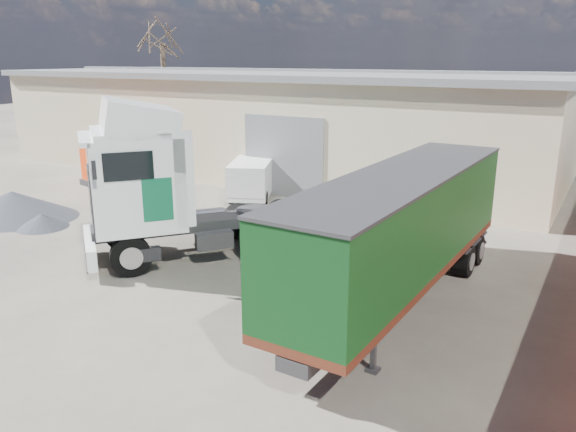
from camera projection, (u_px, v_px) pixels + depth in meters
The scene contains 8 objects.
ground at pixel (164, 277), 16.09m from camera, with size 120.00×120.00×0.00m, color black.
warehouse at pixel (278, 120), 31.53m from camera, with size 30.60×12.60×5.42m.
bare_tree at pixel (161, 29), 39.28m from camera, with size 4.00×4.00×9.60m.
tractor_unit at pixel (168, 192), 17.13m from camera, with size 6.71×7.41×4.97m.
box_trailer at pixel (403, 225), 13.80m from camera, with size 2.45×10.33×3.42m.
panel_van at pixel (252, 178), 25.00m from camera, with size 3.19×4.36×1.65m.
orange_skip at pixel (113, 169), 27.05m from camera, with size 3.42×2.53×1.93m.
gravel_heap at pixel (12, 205), 21.92m from camera, with size 6.90×6.48×1.05m.
Camera 1 is at (10.69, -11.10, 6.08)m, focal length 35.00 mm.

